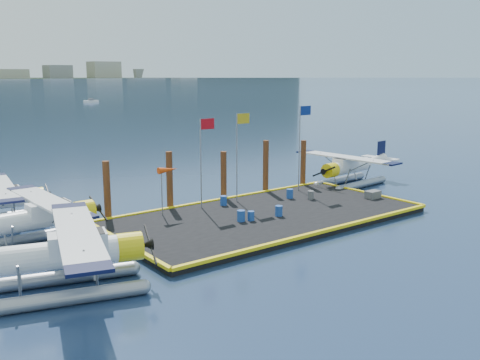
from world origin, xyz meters
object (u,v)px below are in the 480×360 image
at_px(drum_0, 241,216).
at_px(crate, 373,194).
at_px(seaplane_a, 68,258).
at_px(seaplane_d, 348,169).
at_px(flagpole_red, 203,149).
at_px(drum_5, 224,201).
at_px(windsock, 168,171).
at_px(piling_1, 170,182).
at_px(piling_4, 303,165).
at_px(flagpole_blue, 302,135).
at_px(drum_3, 251,216).
at_px(drum_4, 290,194).
at_px(drum_1, 279,211).
at_px(piling_2, 224,177).
at_px(piling_3, 266,168).
at_px(seaplane_b, 42,221).
at_px(piling_0, 107,193).
at_px(flagpole_yellow, 239,144).
at_px(drum_2, 311,195).

distance_m(drum_0, crate, 11.43).
relative_size(seaplane_a, crate, 9.62).
bearing_deg(seaplane_d, flagpole_red, 84.50).
height_order(drum_0, drum_5, drum_0).
xyz_separation_m(windsock, piling_1, (1.03, 1.60, -1.13)).
xyz_separation_m(crate, piling_4, (-0.50, 6.78, 1.33)).
bearing_deg(flagpole_blue, windsock, 180.00).
relative_size(seaplane_a, drum_3, 17.74).
bearing_deg(drum_3, drum_5, 77.68).
relative_size(drum_4, windsock, 0.22).
relative_size(drum_0, windsock, 0.22).
distance_m(drum_3, piling_1, 6.62).
distance_m(crate, windsock, 15.17).
bearing_deg(windsock, drum_1, -41.68).
bearing_deg(drum_4, windsock, 170.71).
bearing_deg(flagpole_blue, seaplane_d, -0.46).
relative_size(seaplane_d, piling_2, 2.54).
height_order(drum_3, windsock, windsock).
relative_size(drum_3, piling_3, 0.14).
height_order(seaplane_d, piling_1, piling_1).
bearing_deg(seaplane_b, seaplane_d, 89.12).
bearing_deg(drum_0, drum_3, -21.87).
height_order(seaplane_d, piling_0, piling_0).
bearing_deg(windsock, piling_2, 16.15).
relative_size(drum_0, piling_3, 0.16).
bearing_deg(drum_3, piling_1, 109.91).
relative_size(drum_5, piling_1, 0.16).
bearing_deg(flagpole_red, crate, -24.66).
distance_m(drum_1, drum_5, 4.58).
xyz_separation_m(drum_1, flagpole_yellow, (0.42, 4.73, 3.78)).
relative_size(drum_4, flagpole_red, 0.11).
bearing_deg(piling_0, windsock, -24.73).
bearing_deg(seaplane_d, drum_1, 106.21).
bearing_deg(seaplane_d, piling_2, 76.64).
bearing_deg(piling_0, seaplane_a, -122.20).
distance_m(seaplane_a, drum_3, 13.03).
height_order(piling_0, piling_2, piling_0).
height_order(drum_2, flagpole_blue, flagpole_blue).
xyz_separation_m(drum_4, piling_1, (-8.19, 3.11, 1.36)).
bearing_deg(windsock, drum_3, -54.24).
bearing_deg(piling_2, seaplane_b, -170.66).
relative_size(drum_5, flagpole_yellow, 0.11).
distance_m(drum_2, flagpole_yellow, 6.44).
height_order(drum_2, windsock, windsock).
relative_size(windsock, piling_0, 0.78).
xyz_separation_m(piling_1, piling_4, (12.50, 0.00, -0.10)).
relative_size(flagpole_yellow, piling_2, 1.63).
bearing_deg(drum_1, drum_4, 39.47).
relative_size(crate, piling_1, 0.26).
bearing_deg(drum_5, drum_2, -21.66).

